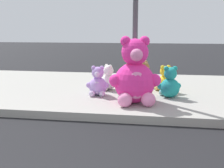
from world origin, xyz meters
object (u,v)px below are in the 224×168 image
object	(u,v)px
plush_yellow	(165,81)
plush_lavender	(98,84)
plush_brown	(143,76)
sign_pole	(135,14)
plush_pink_large	(135,77)
plush_white	(108,80)
plush_teal	(170,85)

from	to	relation	value
plush_yellow	plush_lavender	bearing A→B (deg)	-156.58
plush_brown	plush_lavender	bearing A→B (deg)	-129.04
sign_pole	plush_lavender	world-z (taller)	sign_pole
plush_pink_large	plush_lavender	bearing A→B (deg)	148.58
plush_pink_large	plush_white	size ratio (longest dim) A/B	2.12
plush_teal	plush_white	bearing A→B (deg)	160.08
plush_brown	sign_pole	bearing A→B (deg)	-97.88
sign_pole	plush_yellow	bearing A→B (deg)	39.61
plush_teal	plush_brown	world-z (taller)	plush_teal
plush_yellow	plush_brown	distance (m)	0.73
plush_yellow	plush_white	xyz separation A→B (m)	(-1.31, -0.05, -0.00)
plush_teal	plush_lavender	xyz separation A→B (m)	(-1.52, -0.06, -0.01)
plush_pink_large	plush_brown	distance (m)	1.67
plush_lavender	plush_brown	distance (m)	1.47
plush_yellow	plush_white	bearing A→B (deg)	-177.91
plush_teal	plush_brown	bearing A→B (deg)	118.85
plush_yellow	plush_pink_large	bearing A→B (deg)	-118.07
plush_pink_large	plush_brown	bearing A→B (deg)	86.65
plush_pink_large	plush_white	world-z (taller)	plush_pink_large
plush_white	plush_teal	bearing A→B (deg)	-19.92
sign_pole	plush_teal	distance (m)	1.61
plush_brown	plush_pink_large	bearing A→B (deg)	-93.35
plush_lavender	sign_pole	bearing A→B (deg)	5.91
plush_white	plush_lavender	bearing A→B (deg)	-101.72
plush_lavender	plush_yellow	size ratio (longest dim) A/B	1.06
sign_pole	plush_yellow	size ratio (longest dim) A/B	5.27
plush_teal	plush_brown	xyz separation A→B (m)	(-0.59, 1.08, -0.01)
plush_brown	plush_white	bearing A→B (deg)	-144.76
sign_pole	plush_yellow	world-z (taller)	sign_pole
plush_pink_large	plush_yellow	xyz separation A→B (m)	(0.60, 1.13, -0.27)
plush_lavender	plush_teal	bearing A→B (deg)	2.40
plush_teal	plush_yellow	world-z (taller)	plush_teal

